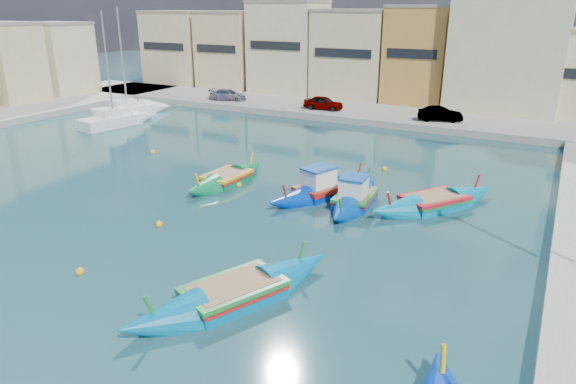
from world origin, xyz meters
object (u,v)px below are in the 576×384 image
Objects in this scene: luzzu_turquoise_cabin at (324,190)px; yacht_midnorth at (126,119)px; luzzu_blue_south at (234,295)px; luzzu_blue_cabin at (355,199)px; church_block at (513,26)px; luzzu_cyan_mid at (434,203)px; yacht_north at (140,109)px; luzzu_green at (227,179)px.

luzzu_turquoise_cabin is 25.32m from yacht_midnorth.
yacht_midnorth is (-25.65, 20.33, 0.15)m from luzzu_blue_south.
luzzu_blue_cabin is at bearing -19.27° from yacht_midnorth.
church_block is 2.38× the size of luzzu_cyan_mid.
yacht_north is (-27.81, 24.46, 0.16)m from luzzu_blue_south.
church_block is 42.83m from luzzu_blue_south.
luzzu_turquoise_cabin reaches higher than luzzu_blue_cabin.
yacht_north reaches higher than luzzu_cyan_mid.
luzzu_green is (-12.08, -1.91, -0.01)m from luzzu_cyan_mid.
yacht_midnorth reaches higher than luzzu_blue_south.
luzzu_turquoise_cabin is 11.93m from luzzu_blue_south.
luzzu_blue_south is at bearing -95.45° from church_block.
luzzu_turquoise_cabin is 28.92m from yacht_north.
yacht_north reaches higher than luzzu_green.
yacht_midnorth is (2.16, -4.13, -0.01)m from yacht_north.
luzzu_blue_cabin is at bearing 88.43° from luzzu_blue_south.
luzzu_blue_cabin is 8.19m from luzzu_green.
yacht_north reaches higher than luzzu_blue_cabin.
luzzu_green is at bearing -28.01° from yacht_midnorth.
yacht_north reaches higher than yacht_midnorth.
luzzu_cyan_mid is at bearing -20.03° from yacht_north.
luzzu_green is at bearing -171.02° from luzzu_cyan_mid.
luzzu_blue_south is at bearing -38.40° from yacht_midnorth.
luzzu_blue_south is (7.88, -10.88, 0.02)m from luzzu_green.
yacht_midnorth is at bearing -62.38° from yacht_north.
luzzu_blue_cabin is at bearing 2.63° from luzzu_green.
yacht_midnorth is at bearing 141.60° from luzzu_blue_south.
luzzu_green is at bearing -34.27° from yacht_north.
luzzu_turquoise_cabin is at bearing -25.97° from yacht_north.
church_block is 31.87m from luzzu_blue_cabin.
luzzu_blue_cabin is at bearing -14.36° from luzzu_turquoise_cabin.
church_block reaches higher than luzzu_blue_cabin.
luzzu_green is at bearing -171.41° from luzzu_turquoise_cabin.
church_block is 2.58× the size of luzzu_green.
luzzu_green is 20.13m from yacht_midnorth.
luzzu_blue_cabin reaches higher than luzzu_blue_south.
luzzu_turquoise_cabin is (-5.80, -30.07, -8.08)m from church_block.
luzzu_blue_cabin is at bearing -25.16° from yacht_north.
church_block is 2.12× the size of luzzu_blue_south.
yacht_midnorth is (-29.85, 7.54, 0.16)m from luzzu_cyan_mid.
luzzu_cyan_mid is at bearing -89.58° from church_block.
luzzu_turquoise_cabin is 0.80× the size of yacht_midnorth.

